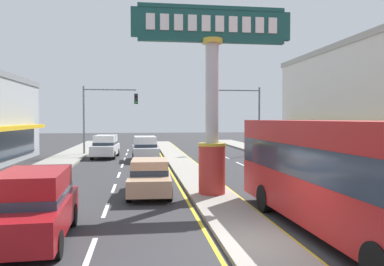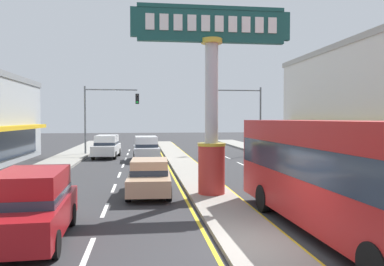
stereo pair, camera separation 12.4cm
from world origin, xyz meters
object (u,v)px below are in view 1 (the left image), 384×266
at_px(suv_far_left_oncoming, 145,148).
at_px(suv_near_left_lane, 383,181).
at_px(bus_far_right_lane, 349,172).
at_px(suv_kerb_right, 106,146).
at_px(district_sign, 212,96).
at_px(sedan_mid_left_lane, 150,177).
at_px(traffic_light_left_side, 104,108).
at_px(traffic_light_right_side, 241,108).
at_px(suv_near_right_lane, 32,205).

bearing_deg(suv_far_left_oncoming, suv_near_left_lane, -63.96).
xyz_separation_m(bus_far_right_lane, suv_kerb_right, (-8.51, 23.39, -0.88)).
xyz_separation_m(district_sign, suv_far_left_oncoming, (-2.61, 14.61, -3.29)).
height_order(suv_near_left_lane, sedan_mid_left_lane, suv_near_left_lane).
xyz_separation_m(traffic_light_left_side, traffic_light_right_side, (12.39, -0.73, 0.00)).
bearing_deg(traffic_light_right_side, traffic_light_left_side, 176.64).
bearing_deg(suv_near_left_lane, traffic_light_left_side, 118.81).
bearing_deg(suv_kerb_right, district_sign, -71.00).
height_order(traffic_light_right_side, bus_far_right_lane, traffic_light_right_side).
relative_size(traffic_light_left_side, suv_near_right_lane, 1.33).
distance_m(suv_near_left_lane, suv_far_left_oncoming, 19.41).
height_order(traffic_light_left_side, traffic_light_right_side, same).
bearing_deg(bus_far_right_lane, traffic_light_left_side, 109.09).
bearing_deg(traffic_light_left_side, suv_near_left_lane, -61.19).
relative_size(suv_near_right_lane, sedan_mid_left_lane, 1.07).
distance_m(suv_near_right_lane, suv_kerb_right, 22.30).
distance_m(traffic_light_left_side, suv_kerb_right, 3.86).
relative_size(traffic_light_left_side, traffic_light_right_side, 1.00).
distance_m(district_sign, suv_kerb_right, 18.43).
relative_size(district_sign, suv_kerb_right, 1.67).
distance_m(traffic_light_right_side, suv_near_left_lane, 21.53).
bearing_deg(district_sign, suv_far_left_oncoming, 100.13).
distance_m(traffic_light_left_side, sedan_mid_left_lane, 19.05).
distance_m(traffic_light_left_side, bus_far_right_lane, 27.01).
height_order(district_sign, traffic_light_right_side, district_sign).
height_order(traffic_light_right_side, suv_far_left_oncoming, traffic_light_right_side).
xyz_separation_m(traffic_light_right_side, suv_kerb_right, (-12.10, -1.31, -3.26)).
height_order(sedan_mid_left_lane, suv_kerb_right, suv_kerb_right).
bearing_deg(suv_kerb_right, sedan_mid_left_lane, -78.60).
bearing_deg(sedan_mid_left_lane, suv_near_left_lane, -23.06).
distance_m(traffic_light_left_side, suv_far_left_oncoming, 6.66).
relative_size(suv_near_right_lane, suv_near_left_lane, 1.00).
distance_m(bus_far_right_lane, suv_far_left_oncoming, 21.51).
distance_m(traffic_light_right_side, bus_far_right_lane, 25.07).
bearing_deg(bus_far_right_lane, suv_far_left_oncoming, 104.05).
bearing_deg(suv_far_left_oncoming, traffic_light_right_side, 23.57).
height_order(traffic_light_left_side, suv_far_left_oncoming, traffic_light_left_side).
relative_size(suv_near_left_lane, suv_far_left_oncoming, 1.01).
relative_size(traffic_light_left_side, sedan_mid_left_lane, 1.42).
bearing_deg(traffic_light_right_side, district_sign, -108.55).
height_order(traffic_light_right_side, suv_near_right_lane, traffic_light_right_side).
bearing_deg(suv_near_right_lane, district_sign, 41.07).
height_order(traffic_light_right_side, suv_near_left_lane, traffic_light_right_side).
bearing_deg(bus_far_right_lane, suv_near_left_lane, 45.92).
distance_m(suv_near_right_lane, bus_far_right_lane, 8.63).
distance_m(district_sign, suv_far_left_oncoming, 15.20).
distance_m(traffic_light_left_side, suv_near_left_lane, 25.33).
bearing_deg(suv_kerb_right, bus_far_right_lane, -70.00).
relative_size(traffic_light_left_side, suv_far_left_oncoming, 1.33).
bearing_deg(suv_kerb_right, suv_far_left_oncoming, -37.59).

